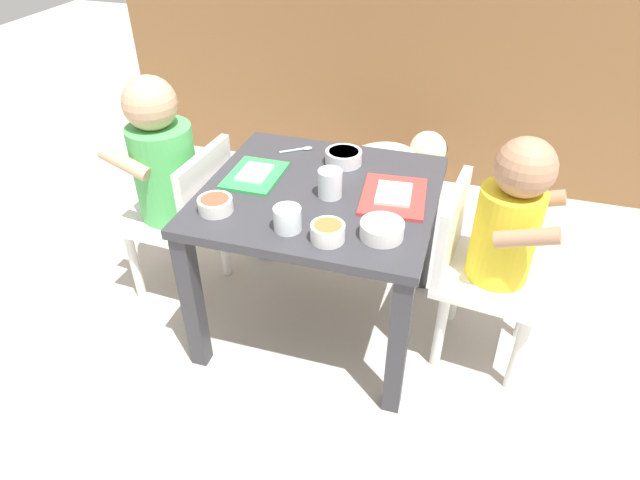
# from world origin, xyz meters

# --- Properties ---
(ground_plane) EXTENTS (7.00, 7.00, 0.00)m
(ground_plane) POSITION_xyz_m (0.00, 0.00, 0.00)
(ground_plane) COLOR #B2ADA3
(kitchen_cabinet_back) EXTENTS (2.31, 0.34, 1.00)m
(kitchen_cabinet_back) POSITION_xyz_m (0.00, 1.14, 0.50)
(kitchen_cabinet_back) COLOR brown
(kitchen_cabinet_back) RESTS_ON ground
(dining_table) EXTENTS (0.60, 0.57, 0.45)m
(dining_table) POSITION_xyz_m (0.00, 0.00, 0.38)
(dining_table) COLOR #333338
(dining_table) RESTS_ON ground
(seated_child_left) EXTENTS (0.30, 0.30, 0.69)m
(seated_child_left) POSITION_xyz_m (-0.46, 0.02, 0.43)
(seated_child_left) COLOR white
(seated_child_left) RESTS_ON ground
(seated_child_right) EXTENTS (0.31, 0.31, 0.66)m
(seated_child_right) POSITION_xyz_m (0.46, 0.01, 0.41)
(seated_child_right) COLOR white
(seated_child_right) RESTS_ON ground
(dog) EXTENTS (0.42, 0.34, 0.33)m
(dog) POSITION_xyz_m (0.07, 0.61, 0.22)
(dog) COLOR beige
(dog) RESTS_ON ground
(food_tray_left) EXTENTS (0.14, 0.18, 0.02)m
(food_tray_left) POSITION_xyz_m (-0.19, 0.02, 0.46)
(food_tray_left) COLOR green
(food_tray_left) RESTS_ON dining_table
(food_tray_right) EXTENTS (0.18, 0.22, 0.02)m
(food_tray_right) POSITION_xyz_m (0.19, 0.02, 0.46)
(food_tray_right) COLOR red
(food_tray_right) RESTS_ON dining_table
(water_cup_left) EXTENTS (0.06, 0.06, 0.07)m
(water_cup_left) POSITION_xyz_m (0.03, -0.02, 0.48)
(water_cup_left) COLOR white
(water_cup_left) RESTS_ON dining_table
(water_cup_right) EXTENTS (0.06, 0.06, 0.06)m
(water_cup_right) POSITION_xyz_m (-0.02, -0.19, 0.48)
(water_cup_right) COLOR white
(water_cup_right) RESTS_ON dining_table
(cereal_bowl_right_side) EXTENTS (0.08, 0.08, 0.03)m
(cereal_bowl_right_side) POSITION_xyz_m (-0.21, -0.17, 0.47)
(cereal_bowl_right_side) COLOR white
(cereal_bowl_right_side) RESTS_ON dining_table
(veggie_bowl_far) EXTENTS (0.10, 0.10, 0.04)m
(veggie_bowl_far) POSITION_xyz_m (0.02, 0.16, 0.47)
(veggie_bowl_far) COLOR white
(veggie_bowl_far) RESTS_ON dining_table
(veggie_bowl_near) EXTENTS (0.08, 0.08, 0.04)m
(veggie_bowl_near) POSITION_xyz_m (0.08, -0.21, 0.47)
(veggie_bowl_near) COLOR white
(veggie_bowl_near) RESTS_ON dining_table
(cereal_bowl_left_side) EXTENTS (0.10, 0.10, 0.04)m
(cereal_bowl_left_side) POSITION_xyz_m (0.19, -0.16, 0.47)
(cereal_bowl_left_side) COLOR white
(cereal_bowl_left_side) RESTS_ON dining_table
(spoon_by_left_tray) EXTENTS (0.09, 0.07, 0.01)m
(spoon_by_left_tray) POSITION_xyz_m (-0.12, 0.20, 0.45)
(spoon_by_left_tray) COLOR silver
(spoon_by_left_tray) RESTS_ON dining_table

